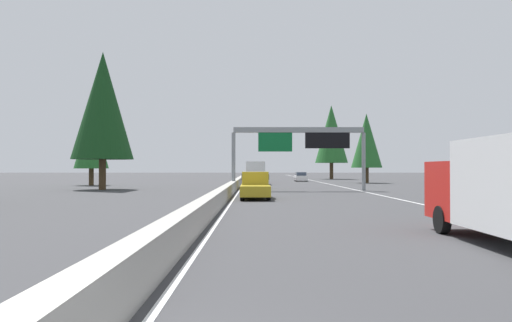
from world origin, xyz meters
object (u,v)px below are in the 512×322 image
Objects in this scene: bus_far_center at (256,170)px; sedan_mid_left at (301,177)px; conifer_right_mid at (366,141)px; conifer_right_far at (331,134)px; conifer_left_near at (103,106)px; minivan_mid_right at (254,180)px; sedan_mid_center at (257,178)px; box_truck_near_right at (256,172)px; sedan_far_right at (255,177)px; sign_gantry_overhead at (300,140)px; pickup_distant_a at (255,185)px; conifer_left_mid at (91,139)px.

sedan_mid_left is at bearing -171.61° from bus_far_center.
conifer_right_far is (24.51, 1.16, 2.66)m from conifer_right_mid.
conifer_right_mid is at bearing -55.45° from conifer_left_near.
minivan_mid_right is 16.65m from conifer_left_near.
conifer_right_mid reaches higher than sedan_mid_center.
box_truck_near_right is 0.86× the size of conifer_right_mid.
sedan_mid_center is (-7.72, -0.26, 0.00)m from sedan_far_right.
sign_gantry_overhead reaches higher than pickup_distant_a.
sedan_far_right is 0.44× the size of conifer_right_mid.
pickup_distant_a is at bearing 166.14° from conifer_right_far.
sign_gantry_overhead is 19.77m from conifer_left_near.
box_truck_near_right is (-13.71, 7.29, 0.93)m from sedan_mid_left.
sedan_mid_left is at bearing 154.71° from conifer_right_far.
box_truck_near_right is at bearing 152.01° from sedan_mid_left.
minivan_mid_right reaches higher than sedan_far_right.
conifer_right_mid is at bearing -177.30° from conifer_right_far.
box_truck_near_right reaches higher than sedan_mid_left.
conifer_right_far reaches higher than conifer_right_mid.
conifer_left_near reaches higher than sedan_mid_left.
conifer_right_mid is at bearing -164.71° from bus_far_center.
sign_gantry_overhead is 2.26× the size of pickup_distant_a.
sedan_mid_left is at bearing -9.45° from pickup_distant_a.
sign_gantry_overhead is 35.20m from sedan_far_right.
sign_gantry_overhead is 2.88× the size of sedan_far_right.
sedan_mid_left is at bearing -53.52° from sedan_mid_center.
conifer_left_near reaches higher than pickup_distant_a.
sedan_mid_left is (28.95, -7.51, -0.27)m from minivan_mid_right.
box_truck_near_right is at bearing 153.43° from conifer_right_far.
box_truck_near_right is 21.10m from conifer_left_mid.
box_truck_near_right is at bearing 12.90° from sign_gantry_overhead.
box_truck_near_right reaches higher than sedan_far_right.
pickup_distant_a is 0.59× the size of conifer_left_mid.
minivan_mid_right is 29.90m from sedan_mid_left.
pickup_distant_a is 1.27× the size of sedan_mid_center.
sedan_mid_center is at bearing -0.42° from pickup_distant_a.
sedan_far_right is 0.31× the size of conifer_right_far.
sedan_mid_left is 15.55m from box_truck_near_right.
sedan_mid_center is at bearing 76.80° from conifer_right_mid.
minivan_mid_right is at bearing 179.75° from bus_far_center.
bus_far_center is at bearing -0.11° from box_truck_near_right.
sign_gantry_overhead is 80.95m from bus_far_center.
minivan_mid_right is 0.50× the size of conifer_right_mid.
pickup_distant_a reaches higher than sedan_mid_center.
minivan_mid_right is at bearing 53.86° from sign_gantry_overhead.
conifer_right_mid is at bearing -75.04° from conifer_left_mid.
sign_gantry_overhead is 1.49× the size of box_truck_near_right.
box_truck_near_right is (30.35, -0.05, 0.70)m from pickup_distant_a.
conifer_left_mid is at bearing 60.63° from sign_gantry_overhead.
conifer_right_far is (13.13, -14.70, 8.00)m from sedan_far_right.
conifer_left_mid is at bearing 104.96° from conifer_right_mid.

